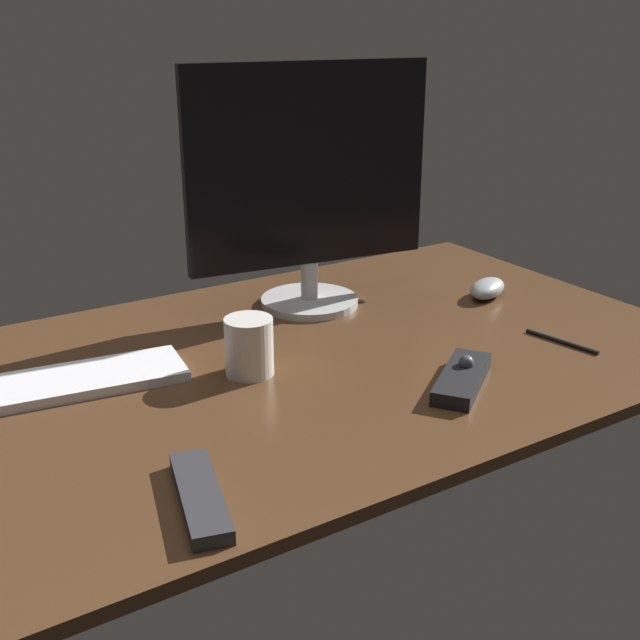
# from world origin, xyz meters

# --- Properties ---
(desk) EXTENTS (1.40, 0.84, 0.02)m
(desk) POSITION_xyz_m (0.00, 0.00, 0.01)
(desk) COLOR #4C301C
(desk) RESTS_ON ground
(monitor) EXTENTS (0.48, 0.19, 0.47)m
(monitor) POSITION_xyz_m (0.15, 0.21, 0.26)
(monitor) COLOR #BCBCBC
(monitor) RESTS_ON desk
(keyboard) EXTENTS (0.44, 0.18, 0.02)m
(keyboard) POSITION_xyz_m (-0.39, 0.10, 0.03)
(keyboard) COLOR white
(keyboard) RESTS_ON desk
(computer_mouse) EXTENTS (0.13, 0.10, 0.04)m
(computer_mouse) POSITION_xyz_m (0.49, 0.06, 0.04)
(computer_mouse) COLOR #999EA5
(computer_mouse) RESTS_ON desk
(media_remote) EXTENTS (0.18, 0.15, 0.04)m
(media_remote) POSITION_xyz_m (0.16, -0.23, 0.03)
(media_remote) COLOR black
(media_remote) RESTS_ON desk
(tv_remote) EXTENTS (0.09, 0.19, 0.02)m
(tv_remote) POSITION_xyz_m (-0.32, -0.31, 0.03)
(tv_remote) COLOR #2D2D33
(tv_remote) RESTS_ON desk
(coffee_mug) EXTENTS (0.08, 0.08, 0.10)m
(coffee_mug) POSITION_xyz_m (-0.10, -0.01, 0.07)
(coffee_mug) COLOR silver
(coffee_mug) RESTS_ON desk
(pen) EXTENTS (0.03, 0.14, 0.01)m
(pen) POSITION_xyz_m (0.43, -0.20, 0.02)
(pen) COLOR black
(pen) RESTS_ON desk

